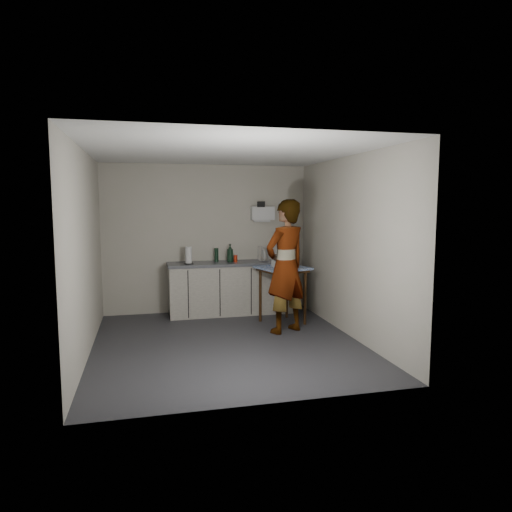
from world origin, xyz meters
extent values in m
plane|color=#28272C|center=(0.00, 0.00, 0.00)|extent=(4.00, 4.00, 0.00)
cube|color=beige|center=(0.00, 1.99, 1.30)|extent=(3.60, 0.02, 2.60)
cube|color=beige|center=(1.79, 0.00, 1.30)|extent=(0.02, 4.00, 2.60)
cube|color=beige|center=(-1.79, 0.00, 1.30)|extent=(0.02, 4.00, 2.60)
cube|color=white|center=(0.00, 0.00, 2.60)|extent=(3.60, 4.00, 0.01)
cube|color=black|center=(0.40, 1.70, 0.04)|extent=(2.20, 0.52, 0.08)
cube|color=beige|center=(0.40, 1.70, 0.43)|extent=(2.20, 0.58, 0.86)
cube|color=#54575F|center=(0.40, 1.70, 0.89)|extent=(2.24, 0.62, 0.05)
cube|color=black|center=(-0.40, 1.41, 0.43)|extent=(0.02, 0.01, 0.80)
cube|color=black|center=(0.13, 1.41, 0.43)|extent=(0.02, 0.01, 0.80)
cube|color=black|center=(0.67, 1.41, 0.43)|extent=(0.01, 0.01, 0.80)
cube|color=black|center=(1.20, 1.41, 0.43)|extent=(0.02, 0.01, 0.80)
cube|color=silver|center=(1.00, 1.92, 1.75)|extent=(0.42, 0.16, 0.24)
cube|color=silver|center=(1.00, 1.97, 1.61)|extent=(0.30, 0.06, 0.04)
cube|color=black|center=(0.95, 1.83, 1.91)|extent=(0.14, 0.02, 0.10)
cylinder|color=#381F0C|center=(0.88, 0.53, 0.42)|extent=(0.05, 0.05, 0.84)
cylinder|color=#381F0C|center=(1.38, 0.68, 0.42)|extent=(0.05, 0.05, 0.84)
cylinder|color=#381F0C|center=(0.74, 1.03, 0.42)|extent=(0.05, 0.05, 0.84)
cylinder|color=#381F0C|center=(1.23, 1.18, 0.42)|extent=(0.05, 0.05, 0.84)
cube|color=#381F0C|center=(1.06, 0.86, 0.86)|extent=(0.77, 0.77, 0.04)
cube|color=navy|center=(1.06, 0.86, 0.90)|extent=(0.88, 0.88, 0.03)
imported|color=#B2A593|center=(0.95, 0.35, 0.99)|extent=(0.86, 0.75, 1.98)
imported|color=black|center=(0.36, 1.70, 1.07)|extent=(0.13, 0.13, 0.31)
cylinder|color=red|center=(0.45, 1.68, 0.97)|extent=(0.06, 0.06, 0.12)
cylinder|color=black|center=(0.13, 1.77, 1.03)|extent=(0.07, 0.07, 0.24)
cylinder|color=black|center=(-0.37, 1.61, 0.92)|extent=(0.16, 0.16, 0.02)
cylinder|color=silver|center=(-0.37, 1.61, 1.06)|extent=(0.11, 0.11, 0.28)
cube|color=silver|center=(1.06, 1.73, 0.92)|extent=(0.36, 0.27, 0.02)
cylinder|color=silver|center=(0.90, 1.61, 1.05)|extent=(0.01, 0.01, 0.23)
cylinder|color=silver|center=(1.22, 1.61, 1.05)|extent=(0.01, 0.01, 0.23)
cylinder|color=silver|center=(0.90, 1.84, 1.05)|extent=(0.01, 0.01, 0.23)
cylinder|color=silver|center=(1.22, 1.84, 1.05)|extent=(0.01, 0.01, 0.23)
cylinder|color=silver|center=(0.97, 1.73, 1.03)|extent=(0.05, 0.20, 0.20)
cylinder|color=silver|center=(1.04, 1.73, 1.03)|extent=(0.05, 0.20, 0.20)
cylinder|color=silver|center=(1.11, 1.73, 1.03)|extent=(0.05, 0.20, 0.20)
cube|color=silver|center=(1.04, 0.87, 0.92)|extent=(0.26, 0.26, 0.01)
cube|color=silver|center=(1.04, 0.74, 0.97)|extent=(0.26, 0.01, 0.10)
cube|color=silver|center=(1.04, 0.99, 0.97)|extent=(0.26, 0.01, 0.10)
cube|color=silver|center=(0.91, 0.87, 0.97)|extent=(0.01, 0.26, 0.10)
cube|color=silver|center=(1.16, 0.87, 0.97)|extent=(0.01, 0.26, 0.10)
cube|color=silver|center=(1.04, 1.00, 1.15)|extent=(0.26, 0.01, 0.26)
cylinder|color=white|center=(1.04, 0.87, 0.97)|extent=(0.17, 0.17, 0.10)
sphere|color=#E956A6|center=(0.99, 0.84, 1.04)|extent=(0.06, 0.06, 0.06)
sphere|color=#5BBDF8|center=(1.08, 0.83, 1.04)|extent=(0.06, 0.06, 0.06)
sphere|color=#52C764|center=(1.04, 0.91, 1.04)|extent=(0.06, 0.06, 0.06)
sphere|color=#E956A6|center=(1.00, 0.91, 1.04)|extent=(0.06, 0.06, 0.06)
camera|label=1|loc=(-1.06, -6.05, 1.91)|focal=32.00mm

